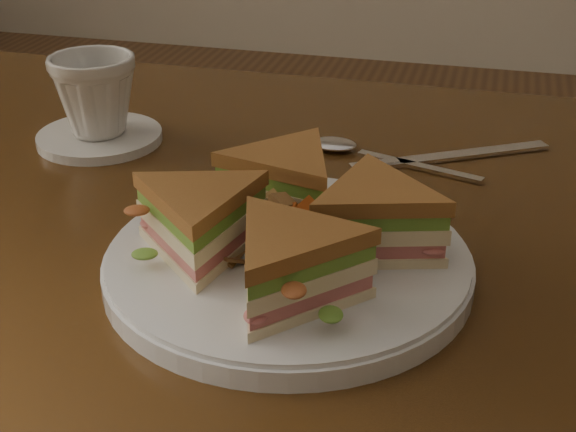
{
  "coord_description": "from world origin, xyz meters",
  "views": [
    {
      "loc": [
        0.12,
        -0.58,
        1.07
      ],
      "look_at": [
        -0.01,
        -0.08,
        0.8
      ],
      "focal_mm": 50.0,
      "sensor_mm": 36.0,
      "label": 1
    }
  ],
  "objects_px": {
    "spoon": "(353,150)",
    "saucer": "(100,137)",
    "coffee_cup": "(95,95)",
    "table": "(322,323)",
    "knife": "(444,158)",
    "sandwich_wedges": "(288,222)",
    "plate": "(288,265)"
  },
  "relations": [
    {
      "from": "sandwich_wedges",
      "to": "knife",
      "type": "xyz_separation_m",
      "value": [
        0.1,
        0.25,
        -0.04
      ]
    },
    {
      "from": "table",
      "to": "knife",
      "type": "distance_m",
      "value": 0.22
    },
    {
      "from": "table",
      "to": "coffee_cup",
      "type": "bearing_deg",
      "value": 155.18
    },
    {
      "from": "spoon",
      "to": "knife",
      "type": "distance_m",
      "value": 0.09
    },
    {
      "from": "table",
      "to": "knife",
      "type": "xyz_separation_m",
      "value": [
        0.08,
        0.17,
        0.1
      ]
    },
    {
      "from": "plate",
      "to": "saucer",
      "type": "xyz_separation_m",
      "value": [
        -0.26,
        0.21,
        -0.0
      ]
    },
    {
      "from": "sandwich_wedges",
      "to": "saucer",
      "type": "bearing_deg",
      "value": 141.76
    },
    {
      "from": "table",
      "to": "plate",
      "type": "bearing_deg",
      "value": -97.79
    },
    {
      "from": "table",
      "to": "plate",
      "type": "relative_size",
      "value": 4.3
    },
    {
      "from": "table",
      "to": "knife",
      "type": "height_order",
      "value": "knife"
    },
    {
      "from": "table",
      "to": "saucer",
      "type": "xyz_separation_m",
      "value": [
        -0.27,
        0.13,
        0.1
      ]
    },
    {
      "from": "coffee_cup",
      "to": "sandwich_wedges",
      "type": "bearing_deg",
      "value": -53.02
    },
    {
      "from": "saucer",
      "to": "plate",
      "type": "bearing_deg",
      "value": -38.24
    },
    {
      "from": "spoon",
      "to": "coffee_cup",
      "type": "bearing_deg",
      "value": -155.6
    },
    {
      "from": "table",
      "to": "coffee_cup",
      "type": "relative_size",
      "value": 13.46
    },
    {
      "from": "table",
      "to": "spoon",
      "type": "relative_size",
      "value": 6.71
    },
    {
      "from": "table",
      "to": "plate",
      "type": "xyz_separation_m",
      "value": [
        -0.01,
        -0.08,
        0.11
      ]
    },
    {
      "from": "sandwich_wedges",
      "to": "knife",
      "type": "relative_size",
      "value": 1.41
    },
    {
      "from": "table",
      "to": "coffee_cup",
      "type": "height_order",
      "value": "coffee_cup"
    },
    {
      "from": "saucer",
      "to": "coffee_cup",
      "type": "bearing_deg",
      "value": 0.0
    },
    {
      "from": "sandwich_wedges",
      "to": "spoon",
      "type": "bearing_deg",
      "value": 88.85
    },
    {
      "from": "spoon",
      "to": "knife",
      "type": "bearing_deg",
      "value": 22.47
    },
    {
      "from": "table",
      "to": "knife",
      "type": "bearing_deg",
      "value": 63.68
    },
    {
      "from": "spoon",
      "to": "saucer",
      "type": "bearing_deg",
      "value": -155.6
    },
    {
      "from": "table",
      "to": "saucer",
      "type": "bearing_deg",
      "value": 155.18
    },
    {
      "from": "sandwich_wedges",
      "to": "plate",
      "type": "bearing_deg",
      "value": 0.0
    },
    {
      "from": "knife",
      "to": "coffee_cup",
      "type": "height_order",
      "value": "coffee_cup"
    },
    {
      "from": "knife",
      "to": "coffee_cup",
      "type": "bearing_deg",
      "value": 156.3
    },
    {
      "from": "knife",
      "to": "saucer",
      "type": "relative_size",
      "value": 1.46
    },
    {
      "from": "table",
      "to": "spoon",
      "type": "xyz_separation_m",
      "value": [
        -0.01,
        0.16,
        0.1
      ]
    },
    {
      "from": "table",
      "to": "spoon",
      "type": "bearing_deg",
      "value": 92.14
    },
    {
      "from": "spoon",
      "to": "coffee_cup",
      "type": "xyz_separation_m",
      "value": [
        -0.27,
        -0.04,
        0.05
      ]
    }
  ]
}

